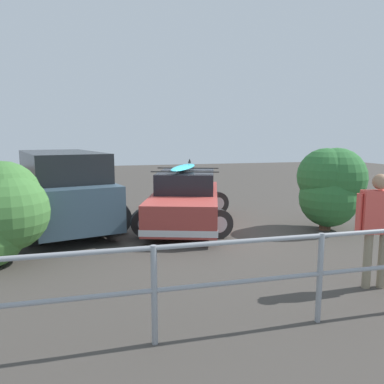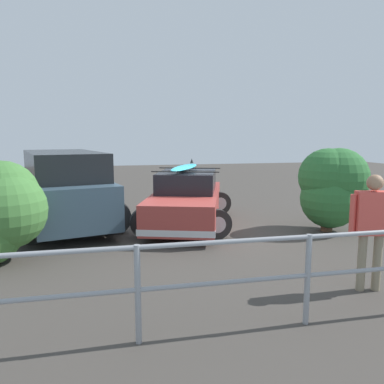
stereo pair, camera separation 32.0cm
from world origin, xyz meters
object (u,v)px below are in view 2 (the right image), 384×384
(bush_near_left, at_px, (332,183))
(suv_car, at_px, (64,188))
(person_bystander, at_px, (372,222))
(sedan_car, at_px, (187,199))

(bush_near_left, bearing_deg, suv_car, -17.40)
(person_bystander, bearing_deg, sedan_car, -70.67)
(sedan_car, xyz_separation_m, person_bystander, (-1.71, 4.88, 0.39))
(sedan_car, bearing_deg, suv_car, -9.39)
(sedan_car, distance_m, person_bystander, 5.19)
(sedan_car, relative_size, suv_car, 0.94)
(suv_car, xyz_separation_m, person_bystander, (-4.83, 5.39, 0.06))
(person_bystander, height_order, bush_near_left, bush_near_left)
(sedan_car, bearing_deg, bush_near_left, 155.63)
(sedan_car, height_order, suv_car, suv_car)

